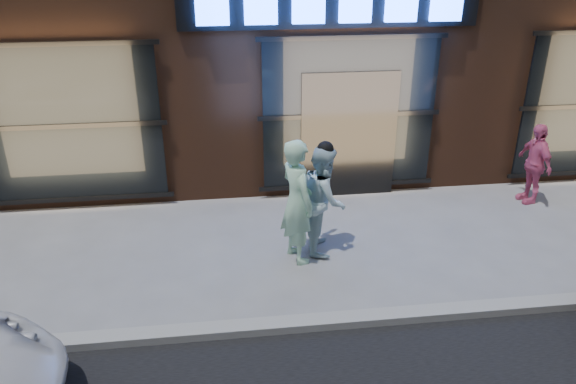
% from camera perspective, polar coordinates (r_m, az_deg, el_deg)
% --- Properties ---
extents(ground, '(90.00, 90.00, 0.00)m').
position_cam_1_polar(ground, '(7.81, 12.29, -12.45)').
color(ground, slate).
rests_on(ground, ground).
extents(curb, '(60.00, 0.25, 0.12)m').
position_cam_1_polar(curb, '(7.77, 12.33, -12.10)').
color(curb, gray).
rests_on(curb, ground).
extents(man_bowtie, '(0.69, 0.83, 1.97)m').
position_cam_1_polar(man_bowtie, '(8.43, 0.94, -0.96)').
color(man_bowtie, '#B4EDBC').
rests_on(man_bowtie, ground).
extents(man_cap, '(0.77, 0.93, 1.75)m').
position_cam_1_polar(man_cap, '(8.77, 3.67, -0.70)').
color(man_cap, white).
rests_on(man_cap, ground).
extents(passerby, '(0.46, 0.93, 1.53)m').
position_cam_1_polar(passerby, '(11.35, 23.73, 2.68)').
color(passerby, '#E55E8A').
rests_on(passerby, ground).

